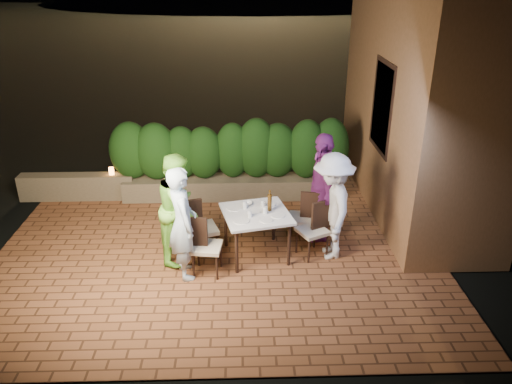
{
  "coord_description": "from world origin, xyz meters",
  "views": [
    {
      "loc": [
        0.4,
        -6.69,
        4.17
      ],
      "look_at": [
        0.62,
        0.18,
        1.05
      ],
      "focal_mm": 35.0,
      "sensor_mm": 36.0,
      "label": 1
    }
  ],
  "objects_px": {
    "chair_left_front": "(207,246)",
    "diner_green": "(180,208)",
    "chair_left_back": "(202,228)",
    "chair_right_back": "(301,217)",
    "dining_table": "(256,234)",
    "parapet_lamp": "(111,171)",
    "chair_right_front": "(312,230)",
    "diner_purple": "(322,187)",
    "diner_blue": "(183,223)",
    "beer_bottle": "(270,200)",
    "bowl": "(247,203)",
    "diner_white": "(332,207)"
  },
  "relations": [
    {
      "from": "diner_white",
      "to": "parapet_lamp",
      "type": "bearing_deg",
      "value": -119.96
    },
    {
      "from": "chair_right_back",
      "to": "diner_blue",
      "type": "distance_m",
      "value": 2.07
    },
    {
      "from": "chair_left_back",
      "to": "beer_bottle",
      "type": "bearing_deg",
      "value": -15.32
    },
    {
      "from": "chair_left_front",
      "to": "diner_purple",
      "type": "relative_size",
      "value": 0.5
    },
    {
      "from": "diner_white",
      "to": "parapet_lamp",
      "type": "relative_size",
      "value": 12.09
    },
    {
      "from": "dining_table",
      "to": "diner_blue",
      "type": "height_order",
      "value": "diner_blue"
    },
    {
      "from": "dining_table",
      "to": "diner_white",
      "type": "distance_m",
      "value": 1.25
    },
    {
      "from": "chair_right_back",
      "to": "parapet_lamp",
      "type": "height_order",
      "value": "chair_right_back"
    },
    {
      "from": "dining_table",
      "to": "chair_left_back",
      "type": "height_order",
      "value": "chair_left_back"
    },
    {
      "from": "dining_table",
      "to": "chair_right_front",
      "type": "bearing_deg",
      "value": -1.22
    },
    {
      "from": "beer_bottle",
      "to": "diner_white",
      "type": "distance_m",
      "value": 0.96
    },
    {
      "from": "chair_left_back",
      "to": "chair_right_back",
      "type": "relative_size",
      "value": 1.1
    },
    {
      "from": "bowl",
      "to": "chair_left_front",
      "type": "height_order",
      "value": "chair_left_front"
    },
    {
      "from": "dining_table",
      "to": "diner_blue",
      "type": "distance_m",
      "value": 1.26
    },
    {
      "from": "dining_table",
      "to": "chair_left_front",
      "type": "relative_size",
      "value": 1.07
    },
    {
      "from": "chair_left_front",
      "to": "chair_right_back",
      "type": "xyz_separation_m",
      "value": [
        1.48,
        0.89,
        -0.01
      ]
    },
    {
      "from": "diner_blue",
      "to": "diner_green",
      "type": "height_order",
      "value": "diner_green"
    },
    {
      "from": "chair_left_back",
      "to": "diner_green",
      "type": "distance_m",
      "value": 0.48
    },
    {
      "from": "beer_bottle",
      "to": "chair_right_back",
      "type": "relative_size",
      "value": 0.38
    },
    {
      "from": "bowl",
      "to": "chair_left_back",
      "type": "bearing_deg",
      "value": -159.1
    },
    {
      "from": "diner_white",
      "to": "parapet_lamp",
      "type": "distance_m",
      "value": 4.49
    },
    {
      "from": "chair_left_front",
      "to": "diner_green",
      "type": "xyz_separation_m",
      "value": [
        -0.42,
        0.45,
        0.4
      ]
    },
    {
      "from": "chair_left_front",
      "to": "diner_white",
      "type": "height_order",
      "value": "diner_white"
    },
    {
      "from": "diner_green",
      "to": "diner_blue",
      "type": "bearing_deg",
      "value": -157.59
    },
    {
      "from": "chair_right_back",
      "to": "diner_purple",
      "type": "distance_m",
      "value": 0.59
    },
    {
      "from": "parapet_lamp",
      "to": "bowl",
      "type": "bearing_deg",
      "value": -36.58
    },
    {
      "from": "chair_left_front",
      "to": "chair_left_back",
      "type": "bearing_deg",
      "value": 109.53
    },
    {
      "from": "chair_right_front",
      "to": "dining_table",
      "type": "bearing_deg",
      "value": -28.35
    },
    {
      "from": "chair_right_front",
      "to": "diner_blue",
      "type": "distance_m",
      "value": 2.03
    },
    {
      "from": "dining_table",
      "to": "parapet_lamp",
      "type": "distance_m",
      "value": 3.52
    },
    {
      "from": "beer_bottle",
      "to": "diner_green",
      "type": "bearing_deg",
      "value": -176.48
    },
    {
      "from": "dining_table",
      "to": "diner_white",
      "type": "xyz_separation_m",
      "value": [
        1.16,
        -0.02,
        0.47
      ]
    },
    {
      "from": "bowl",
      "to": "diner_blue",
      "type": "height_order",
      "value": "diner_blue"
    },
    {
      "from": "chair_left_back",
      "to": "chair_right_front",
      "type": "xyz_separation_m",
      "value": [
        1.71,
        -0.04,
        -0.04
      ]
    },
    {
      "from": "beer_bottle",
      "to": "chair_right_front",
      "type": "xyz_separation_m",
      "value": [
        0.66,
        -0.09,
        -0.47
      ]
    },
    {
      "from": "diner_purple",
      "to": "parapet_lamp",
      "type": "height_order",
      "value": "diner_purple"
    },
    {
      "from": "diner_white",
      "to": "parapet_lamp",
      "type": "height_order",
      "value": "diner_white"
    },
    {
      "from": "beer_bottle",
      "to": "chair_left_front",
      "type": "xyz_separation_m",
      "value": [
        -0.95,
        -0.54,
        -0.47
      ]
    },
    {
      "from": "beer_bottle",
      "to": "chair_left_front",
      "type": "height_order",
      "value": "beer_bottle"
    },
    {
      "from": "beer_bottle",
      "to": "diner_green",
      "type": "relative_size",
      "value": 0.2
    },
    {
      "from": "chair_right_back",
      "to": "diner_green",
      "type": "bearing_deg",
      "value": 23.81
    },
    {
      "from": "diner_blue",
      "to": "diner_purple",
      "type": "xyz_separation_m",
      "value": [
        2.15,
        1.06,
        0.06
      ]
    },
    {
      "from": "chair_right_back",
      "to": "diner_purple",
      "type": "xyz_separation_m",
      "value": [
        0.34,
        0.14,
        0.46
      ]
    },
    {
      "from": "chair_left_back",
      "to": "bowl",
      "type": "bearing_deg",
      "value": 2.82
    },
    {
      "from": "dining_table",
      "to": "parapet_lamp",
      "type": "xyz_separation_m",
      "value": [
        -2.72,
        2.22,
        0.2
      ]
    },
    {
      "from": "diner_purple",
      "to": "chair_left_front",
      "type": "bearing_deg",
      "value": -60.34
    },
    {
      "from": "bowl",
      "to": "chair_left_back",
      "type": "distance_m",
      "value": 0.81
    },
    {
      "from": "parapet_lamp",
      "to": "diner_white",
      "type": "bearing_deg",
      "value": -30.03
    },
    {
      "from": "beer_bottle",
      "to": "parapet_lamp",
      "type": "distance_m",
      "value": 3.65
    },
    {
      "from": "chair_left_front",
      "to": "diner_green",
      "type": "height_order",
      "value": "diner_green"
    }
  ]
}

